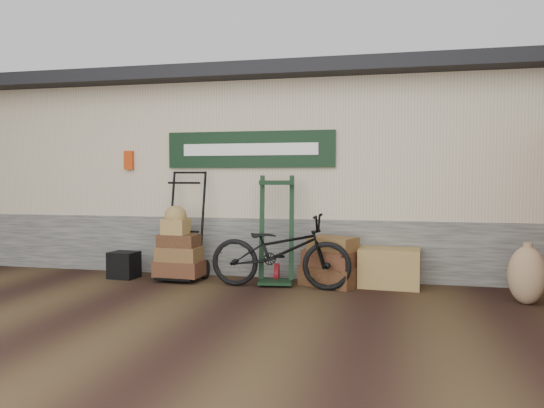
% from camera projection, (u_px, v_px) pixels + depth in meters
% --- Properties ---
extents(ground, '(80.00, 80.00, 0.00)m').
position_uv_depth(ground, '(253.00, 291.00, 7.12)').
color(ground, black).
rests_on(ground, ground).
extents(station_building, '(14.40, 4.10, 3.20)m').
position_uv_depth(station_building, '(291.00, 172.00, 9.70)').
color(station_building, '#4C4C47').
rests_on(station_building, ground).
extents(porter_trolley, '(0.85, 0.66, 1.65)m').
position_uv_depth(porter_trolley, '(184.00, 224.00, 7.95)').
color(porter_trolley, black).
rests_on(porter_trolley, ground).
extents(green_barrow, '(0.62, 0.54, 1.55)m').
position_uv_depth(green_barrow, '(276.00, 230.00, 7.58)').
color(green_barrow, black).
rests_on(green_barrow, ground).
extents(suitcase_stack, '(0.93, 0.78, 0.70)m').
position_uv_depth(suitcase_stack, '(331.00, 261.00, 7.49)').
color(suitcase_stack, '#3B2013').
rests_on(suitcase_stack, ground).
extents(wicker_hamper, '(0.86, 0.59, 0.54)m').
position_uv_depth(wicker_hamper, '(389.00, 268.00, 7.39)').
color(wicker_hamper, olive).
rests_on(wicker_hamper, ground).
extents(black_trunk, '(0.43, 0.38, 0.40)m').
position_uv_depth(black_trunk, '(124.00, 265.00, 8.03)').
color(black_trunk, black).
rests_on(black_trunk, ground).
extents(bicycle, '(0.70, 1.97, 1.14)m').
position_uv_depth(bicycle, '(280.00, 247.00, 7.30)').
color(bicycle, black).
rests_on(bicycle, ground).
extents(burlap_sack_left, '(0.52, 0.47, 0.70)m').
position_uv_depth(burlap_sack_left, '(527.00, 275.00, 6.38)').
color(burlap_sack_left, '#8A6D4A').
rests_on(burlap_sack_left, ground).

